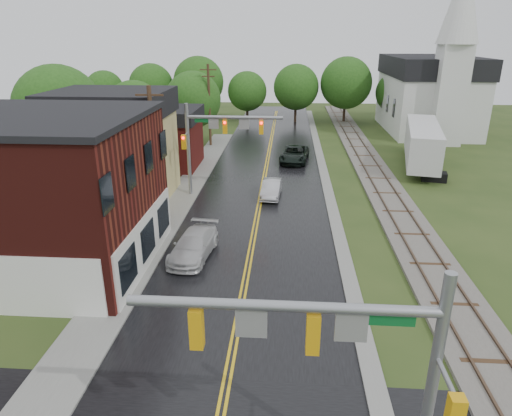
# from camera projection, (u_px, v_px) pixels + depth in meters

# --- Properties ---
(main_road) EXTENTS (10.00, 90.00, 0.02)m
(main_road) POSITION_uv_depth(u_px,v_px,m) (263.00, 185.00, 38.81)
(main_road) COLOR black
(main_road) RESTS_ON ground
(curb_right) EXTENTS (0.80, 70.00, 0.12)m
(curb_right) POSITION_uv_depth(u_px,v_px,m) (323.00, 170.00, 43.11)
(curb_right) COLOR gray
(curb_right) RESTS_ON ground
(sidewalk_left) EXTENTS (2.40, 50.00, 0.12)m
(sidewalk_left) POSITION_uv_depth(u_px,v_px,m) (178.00, 203.00, 34.56)
(sidewalk_left) COLOR gray
(sidewalk_left) RESTS_ON ground
(brick_building) EXTENTS (14.30, 10.30, 8.30)m
(brick_building) POSITION_uv_depth(u_px,v_px,m) (13.00, 192.00, 24.17)
(brick_building) COLOR #48130F
(brick_building) RESTS_ON ground
(yellow_house) EXTENTS (8.00, 7.00, 6.40)m
(yellow_house) POSITION_uv_depth(u_px,v_px,m) (116.00, 158.00, 34.67)
(yellow_house) COLOR tan
(yellow_house) RESTS_ON ground
(darkred_building) EXTENTS (7.00, 6.00, 4.40)m
(darkred_building) POSITION_uv_depth(u_px,v_px,m) (161.00, 144.00, 43.34)
(darkred_building) COLOR #3F0F0C
(darkred_building) RESTS_ON ground
(church) EXTENTS (10.40, 18.40, 20.00)m
(church) POSITION_uv_depth(u_px,v_px,m) (432.00, 86.00, 57.52)
(church) COLOR silver
(church) RESTS_ON ground
(railroad) EXTENTS (3.20, 80.00, 0.30)m
(railroad) POSITION_uv_depth(u_px,v_px,m) (372.00, 170.00, 42.77)
(railroad) COLOR #59544C
(railroad) RESTS_ON ground
(traffic_signal_near) EXTENTS (7.34, 0.30, 7.20)m
(traffic_signal_near) POSITION_uv_depth(u_px,v_px,m) (344.00, 354.00, 10.71)
(traffic_signal_near) COLOR gray
(traffic_signal_near) RESTS_ON ground
(traffic_signal_far) EXTENTS (7.34, 0.43, 7.20)m
(traffic_signal_far) POSITION_uv_depth(u_px,v_px,m) (215.00, 133.00, 34.47)
(traffic_signal_far) COLOR gray
(traffic_signal_far) RESTS_ON ground
(utility_pole_b) EXTENTS (1.80, 0.28, 9.00)m
(utility_pole_b) POSITION_uv_depth(u_px,v_px,m) (154.00, 152.00, 30.12)
(utility_pole_b) COLOR #382616
(utility_pole_b) RESTS_ON ground
(utility_pole_c) EXTENTS (1.80, 0.28, 9.00)m
(utility_pole_c) POSITION_uv_depth(u_px,v_px,m) (209.00, 104.00, 50.62)
(utility_pole_c) COLOR #382616
(utility_pole_c) RESTS_ON ground
(tree_left_b) EXTENTS (7.60, 7.60, 9.69)m
(tree_left_b) POSITION_uv_depth(u_px,v_px,m) (60.00, 111.00, 39.72)
(tree_left_b) COLOR black
(tree_left_b) RESTS_ON ground
(tree_left_c) EXTENTS (6.00, 6.00, 7.65)m
(tree_left_c) POSITION_uv_depth(u_px,v_px,m) (136.00, 111.00, 47.34)
(tree_left_c) COLOR black
(tree_left_c) RESTS_ON ground
(tree_left_e) EXTENTS (6.40, 6.40, 8.16)m
(tree_left_e) POSITION_uv_depth(u_px,v_px,m) (194.00, 101.00, 52.49)
(tree_left_e) COLOR black
(tree_left_e) RESTS_ON ground
(suv_dark) EXTENTS (3.22, 5.80, 1.54)m
(suv_dark) POSITION_uv_depth(u_px,v_px,m) (294.00, 154.00, 45.50)
(suv_dark) COLOR black
(suv_dark) RESTS_ON ground
(sedan_silver) EXTENTS (1.63, 4.10, 1.32)m
(sedan_silver) POSITION_uv_depth(u_px,v_px,m) (271.00, 189.00, 35.71)
(sedan_silver) COLOR #AFAFB4
(sedan_silver) RESTS_ON ground
(pickup_white) EXTENTS (2.54, 5.10, 1.42)m
(pickup_white) POSITION_uv_depth(u_px,v_px,m) (194.00, 245.00, 26.03)
(pickup_white) COLOR silver
(pickup_white) RESTS_ON ground
(semi_trailer) EXTENTS (5.34, 13.03, 3.98)m
(semi_trailer) POSITION_uv_depth(u_px,v_px,m) (422.00, 142.00, 43.40)
(semi_trailer) COLOR black
(semi_trailer) RESTS_ON ground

